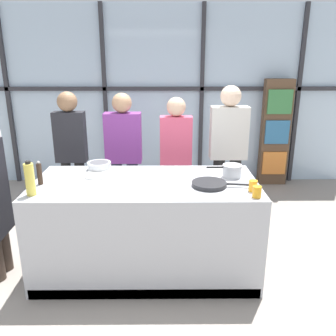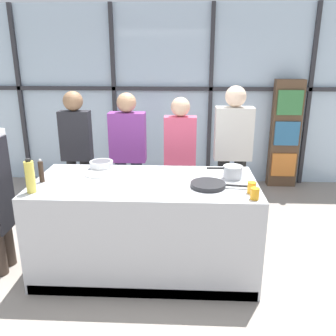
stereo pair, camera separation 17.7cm
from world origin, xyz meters
TOP-DOWN VIEW (x-y plane):
  - ground_plane at (0.00, 0.00)m, footprint 18.00×18.00m
  - back_window_wall at (0.00, 2.64)m, footprint 6.40×0.10m
  - bookshelf at (1.96, 2.46)m, footprint 0.45×0.19m
  - demo_island at (0.00, -0.00)m, footprint 2.09×0.98m
  - spectator_far_left at (-0.94, 1.00)m, footprint 0.36×0.23m
  - spectator_center_left at (-0.31, 1.00)m, footprint 0.43×0.23m
  - spectator_center_right at (0.31, 1.00)m, footprint 0.38×0.22m
  - spectator_far_right at (0.94, 1.00)m, footprint 0.44×0.24m
  - frying_pan at (0.59, -0.13)m, footprint 0.57×0.32m
  - saucepan at (0.83, 0.12)m, footprint 0.34×0.19m
  - white_plate at (-0.48, 0.17)m, footprint 0.28×0.28m
  - mixing_bowl at (-0.49, 0.37)m, footprint 0.24×0.24m
  - oil_bottle at (-0.95, -0.32)m, footprint 0.08×0.08m
  - pepper_grinder at (-0.96, -0.06)m, footprint 0.05×0.05m
  - juice_glass_near at (0.95, -0.39)m, footprint 0.07×0.07m
  - juice_glass_far at (0.95, -0.25)m, footprint 0.07×0.07m

SIDE VIEW (x-z plane):
  - ground_plane at x=0.00m, z-range 0.00..0.00m
  - demo_island at x=0.00m, z-range 0.00..0.93m
  - bookshelf at x=1.96m, z-range 0.00..1.70m
  - spectator_center_right at x=0.31m, z-range 0.12..1.72m
  - spectator_center_left at x=-0.31m, z-range 0.11..1.75m
  - white_plate at x=-0.48m, z-range 0.93..0.94m
  - frying_pan at x=0.59m, z-range 0.93..0.97m
  - mixing_bowl at x=-0.49m, z-range 0.93..1.01m
  - spectator_far_left at x=-0.94m, z-range 0.14..1.80m
  - juice_glass_near at x=0.95m, z-range 0.93..1.03m
  - juice_glass_far at x=0.95m, z-range 0.93..1.03m
  - spectator_far_right at x=0.94m, z-range 0.12..1.85m
  - saucepan at x=0.83m, z-range 0.93..1.06m
  - pepper_grinder at x=-0.96m, z-range 0.92..1.14m
  - oil_bottle at x=-0.95m, z-range 0.92..1.22m
  - back_window_wall at x=0.00m, z-range 0.00..2.80m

